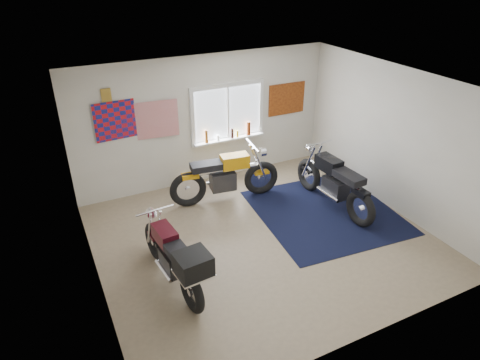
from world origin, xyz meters
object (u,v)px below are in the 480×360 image
navy_rug (325,212)px  maroon_tourer (175,259)px  black_chrome_bike (334,183)px  yellow_triumph (225,177)px

navy_rug → maroon_tourer: size_ratio=1.30×
black_chrome_bike → maroon_tourer: size_ratio=1.11×
navy_rug → yellow_triumph: yellow_triumph is taller
yellow_triumph → black_chrome_bike: black_chrome_bike is taller
black_chrome_bike → maroon_tourer: (-3.48, -0.86, 0.03)m
yellow_triumph → maroon_tourer: (-1.71, -2.03, 0.03)m
navy_rug → black_chrome_bike: black_chrome_bike is taller
yellow_triumph → maroon_tourer: yellow_triumph is taller
navy_rug → black_chrome_bike: (0.25, 0.14, 0.49)m
navy_rug → yellow_triumph: (-1.52, 1.30, 0.49)m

